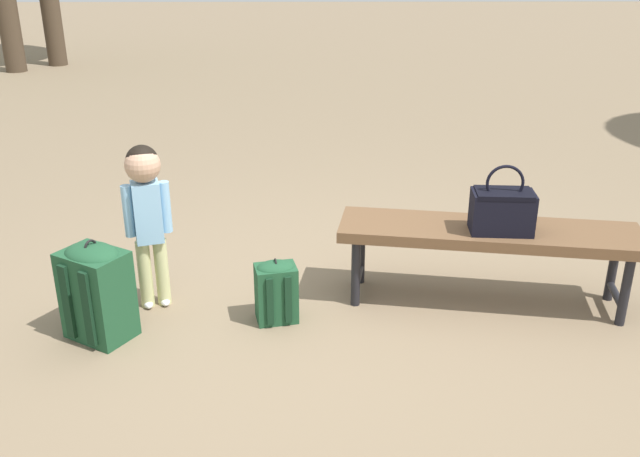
{
  "coord_description": "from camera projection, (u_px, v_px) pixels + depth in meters",
  "views": [
    {
      "loc": [
        0.07,
        3.23,
        1.88
      ],
      "look_at": [
        0.02,
        -0.18,
        0.45
      ],
      "focal_mm": 39.05,
      "sensor_mm": 36.0,
      "label": 1
    }
  ],
  "objects": [
    {
      "name": "backpack_large",
      "position": [
        97.0,
        289.0,
        3.46
      ],
      "size": [
        0.39,
        0.37,
        0.53
      ],
      "color": "#1E4C2D",
      "rests_on": "ground"
    },
    {
      "name": "park_bench",
      "position": [
        489.0,
        237.0,
        3.74
      ],
      "size": [
        1.64,
        0.66,
        0.45
      ],
      "color": "brown",
      "rests_on": "ground"
    },
    {
      "name": "handbag",
      "position": [
        502.0,
        209.0,
        3.62
      ],
      "size": [
        0.33,
        0.21,
        0.37
      ],
      "color": "black",
      "rests_on": "park_bench"
    },
    {
      "name": "backpack_small",
      "position": [
        276.0,
        289.0,
        3.64
      ],
      "size": [
        0.24,
        0.22,
        0.36
      ],
      "color": "#1E4C2D",
      "rests_on": "ground"
    },
    {
      "name": "child_standing",
      "position": [
        146.0,
        202.0,
        3.63
      ],
      "size": [
        0.24,
        0.18,
        0.91
      ],
      "color": "#CCCC8C",
      "rests_on": "ground"
    },
    {
      "name": "ground_plane",
      "position": [
        325.0,
        320.0,
        3.71
      ],
      "size": [
        40.0,
        40.0,
        0.0
      ],
      "primitive_type": "plane",
      "color": "#7F6B51",
      "rests_on": "ground"
    }
  ]
}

